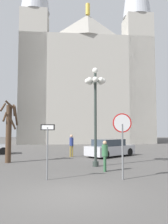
{
  "coord_description": "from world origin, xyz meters",
  "views": [
    {
      "loc": [
        0.72,
        -7.68,
        2.16
      ],
      "look_at": [
        -0.26,
        16.68,
        4.05
      ],
      "focal_mm": 36.73,
      "sensor_mm": 36.0,
      "label": 1
    }
  ],
  "objects_px": {
    "cathedral": "(85,77)",
    "pedestrian_walking": "(105,153)",
    "one_way_arrow_sign": "(47,145)",
    "parked_car_near_silver": "(110,148)",
    "street_lamp": "(95,97)",
    "bare_tree": "(9,130)",
    "pedestrian_standing": "(71,143)",
    "stop_sign": "(122,132)"
  },
  "relations": [
    {
      "from": "cathedral",
      "to": "street_lamp",
      "type": "xyz_separation_m",
      "value": [
        1.55,
        -26.12,
        -7.37
      ]
    },
    {
      "from": "pedestrian_standing",
      "to": "one_way_arrow_sign",
      "type": "bearing_deg",
      "value": -91.63
    },
    {
      "from": "cathedral",
      "to": "pedestrian_walking",
      "type": "relative_size",
      "value": 25.74
    },
    {
      "from": "bare_tree",
      "to": "pedestrian_walking",
      "type": "bearing_deg",
      "value": -25.34
    },
    {
      "from": "bare_tree",
      "to": "parked_car_near_silver",
      "type": "relative_size",
      "value": 0.96
    },
    {
      "from": "parked_car_near_silver",
      "to": "pedestrian_walking",
      "type": "bearing_deg",
      "value": -96.4
    },
    {
      "from": "parked_car_near_silver",
      "to": "pedestrian_walking",
      "type": "xyz_separation_m",
      "value": [
        -0.75,
        -6.73,
        0.29
      ]
    },
    {
      "from": "cathedral",
      "to": "bare_tree",
      "type": "relative_size",
      "value": 9.99
    },
    {
      "from": "cathedral",
      "to": "bare_tree",
      "type": "xyz_separation_m",
      "value": [
        -4.17,
        -24.82,
        -9.39
      ]
    },
    {
      "from": "parked_car_near_silver",
      "to": "pedestrian_walking",
      "type": "distance_m",
      "value": 6.78
    },
    {
      "from": "bare_tree",
      "to": "stop_sign",
      "type": "bearing_deg",
      "value": -35.12
    },
    {
      "from": "street_lamp",
      "to": "pedestrian_walking",
      "type": "bearing_deg",
      "value": -74.01
    },
    {
      "from": "street_lamp",
      "to": "parked_car_near_silver",
      "type": "distance_m",
      "value": 6.29
    },
    {
      "from": "cathedral",
      "to": "parked_car_near_silver",
      "type": "relative_size",
      "value": 9.55
    },
    {
      "from": "one_way_arrow_sign",
      "to": "street_lamp",
      "type": "height_order",
      "value": "street_lamp"
    },
    {
      "from": "pedestrian_walking",
      "to": "one_way_arrow_sign",
      "type": "bearing_deg",
      "value": -140.63
    },
    {
      "from": "bare_tree",
      "to": "street_lamp",
      "type": "bearing_deg",
      "value": -12.77
    },
    {
      "from": "stop_sign",
      "to": "parked_car_near_silver",
      "type": "relative_size",
      "value": 0.67
    },
    {
      "from": "one_way_arrow_sign",
      "to": "street_lamp",
      "type": "distance_m",
      "value": 5.06
    },
    {
      "from": "street_lamp",
      "to": "parked_car_near_silver",
      "type": "bearing_deg",
      "value": 76.5
    },
    {
      "from": "cathedral",
      "to": "bare_tree",
      "type": "distance_m",
      "value": 26.87
    },
    {
      "from": "street_lamp",
      "to": "pedestrian_standing",
      "type": "relative_size",
      "value": 3.35
    },
    {
      "from": "stop_sign",
      "to": "bare_tree",
      "type": "distance_m",
      "value": 8.4
    },
    {
      "from": "street_lamp",
      "to": "one_way_arrow_sign",
      "type": "bearing_deg",
      "value": -119.46
    },
    {
      "from": "cathedral",
      "to": "pedestrian_walking",
      "type": "distance_m",
      "value": 29.77
    },
    {
      "from": "bare_tree",
      "to": "pedestrian_walking",
      "type": "xyz_separation_m",
      "value": [
        6.2,
        -2.93,
        -1.17
      ]
    },
    {
      "from": "cathedral",
      "to": "parked_car_near_silver",
      "type": "height_order",
      "value": "cathedral"
    },
    {
      "from": "stop_sign",
      "to": "parked_car_near_silver",
      "type": "xyz_separation_m",
      "value": [
        0.08,
        8.63,
        -1.39
      ]
    },
    {
      "from": "street_lamp",
      "to": "pedestrian_standing",
      "type": "distance_m",
      "value": 5.96
    },
    {
      "from": "street_lamp",
      "to": "bare_tree",
      "type": "xyz_separation_m",
      "value": [
        -5.73,
        1.3,
        -2.02
      ]
    },
    {
      "from": "stop_sign",
      "to": "street_lamp",
      "type": "distance_m",
      "value": 4.27
    },
    {
      "from": "cathedral",
      "to": "one_way_arrow_sign",
      "type": "xyz_separation_m",
      "value": [
        -0.57,
        -29.89,
        -10.0
      ]
    },
    {
      "from": "parked_car_near_silver",
      "to": "street_lamp",
      "type": "bearing_deg",
      "value": -103.5
    },
    {
      "from": "cathedral",
      "to": "pedestrian_standing",
      "type": "distance_m",
      "value": 23.79
    },
    {
      "from": "parked_car_near_silver",
      "to": "pedestrian_standing",
      "type": "distance_m",
      "value": 3.15
    },
    {
      "from": "pedestrian_walking",
      "to": "pedestrian_standing",
      "type": "xyz_separation_m",
      "value": [
        -2.35,
        6.38,
        0.12
      ]
    },
    {
      "from": "one_way_arrow_sign",
      "to": "bare_tree",
      "type": "distance_m",
      "value": 6.24
    },
    {
      "from": "pedestrian_walking",
      "to": "street_lamp",
      "type": "bearing_deg",
      "value": 105.99
    },
    {
      "from": "cathedral",
      "to": "one_way_arrow_sign",
      "type": "distance_m",
      "value": 31.52
    },
    {
      "from": "street_lamp",
      "to": "pedestrian_walking",
      "type": "distance_m",
      "value": 3.62
    },
    {
      "from": "pedestrian_walking",
      "to": "pedestrian_standing",
      "type": "bearing_deg",
      "value": 110.23
    },
    {
      "from": "one_way_arrow_sign",
      "to": "parked_car_near_silver",
      "type": "bearing_deg",
      "value": 69.28
    }
  ]
}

